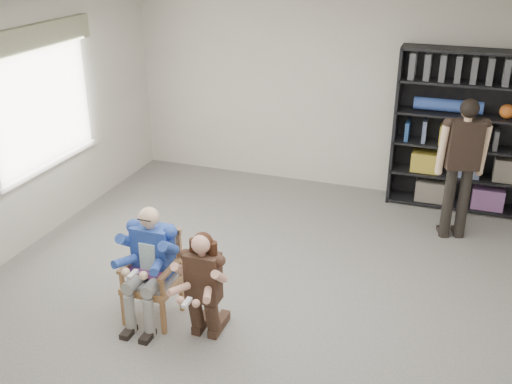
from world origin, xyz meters
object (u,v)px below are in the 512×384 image
at_px(seated_man, 150,265).
at_px(standing_man, 460,171).
at_px(kneeling_woman, 202,288).
at_px(armchair, 151,277).
at_px(bookshelf, 465,132).

height_order(seated_man, standing_man, standing_man).
height_order(seated_man, kneeling_woman, seated_man).
height_order(armchair, kneeling_woman, kneeling_woman).
relative_size(seated_man, bookshelf, 0.55).
bearing_deg(bookshelf, seated_man, -126.10).
distance_m(seated_man, standing_man, 3.76).
distance_m(bookshelf, standing_man, 0.92).
bearing_deg(kneeling_woman, armchair, 167.76).
height_order(armchair, bookshelf, bookshelf).
xyz_separation_m(bookshelf, standing_man, (-0.00, -0.90, -0.19)).
relative_size(armchair, bookshelf, 0.43).
xyz_separation_m(seated_man, bookshelf, (2.62, 3.59, 0.47)).
relative_size(seated_man, kneeling_woman, 1.09).
bearing_deg(kneeling_woman, seated_man, 167.76).
bearing_deg(standing_man, bookshelf, 72.63).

